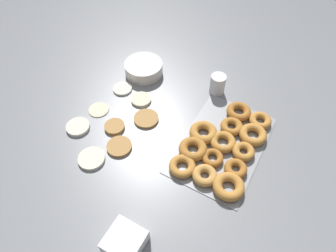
% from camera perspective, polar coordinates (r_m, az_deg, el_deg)
% --- Properties ---
extents(ground_plane, '(3.00, 3.00, 0.00)m').
position_cam_1_polar(ground_plane, '(1.25, -4.99, -1.06)').
color(ground_plane, gray).
extents(pancake_0, '(0.09, 0.09, 0.01)m').
position_cam_1_polar(pancake_0, '(1.35, -13.07, 3.11)').
color(pancake_0, beige).
rests_on(pancake_0, ground_plane).
extents(pancake_1, '(0.09, 0.09, 0.01)m').
position_cam_1_polar(pancake_1, '(1.36, -5.13, 5.05)').
color(pancake_1, beige).
rests_on(pancake_1, ground_plane).
extents(pancake_2, '(0.10, 0.10, 0.01)m').
position_cam_1_polar(pancake_2, '(1.20, -14.35, -6.03)').
color(pancake_2, silver).
rests_on(pancake_2, ground_plane).
extents(pancake_3, '(0.09, 0.09, 0.01)m').
position_cam_1_polar(pancake_3, '(1.42, -8.67, 7.04)').
color(pancake_3, silver).
rests_on(pancake_3, ground_plane).
extents(pancake_4, '(0.10, 0.10, 0.02)m').
position_cam_1_polar(pancake_4, '(1.30, -16.76, -0.16)').
color(pancake_4, silver).
rests_on(pancake_4, ground_plane).
extents(pancake_5, '(0.11, 0.11, 0.01)m').
position_cam_1_polar(pancake_5, '(1.28, -4.18, 1.42)').
color(pancake_5, '#B27F42').
rests_on(pancake_5, ground_plane).
extents(pancake_6, '(0.10, 0.10, 0.01)m').
position_cam_1_polar(pancake_6, '(1.21, -9.26, -3.86)').
color(pancake_6, '#B27F42').
rests_on(pancake_6, ground_plane).
extents(pancake_7, '(0.09, 0.09, 0.02)m').
position_cam_1_polar(pancake_7, '(1.27, -10.15, -0.11)').
color(pancake_7, '#B27F42').
rests_on(pancake_7, ground_plane).
extents(donut_tray, '(0.47, 0.31, 0.04)m').
position_cam_1_polar(donut_tray, '(1.20, 10.44, -3.71)').
color(donut_tray, '#93969B').
rests_on(donut_tray, ground_plane).
extents(batter_bowl, '(0.18, 0.18, 0.06)m').
position_cam_1_polar(batter_bowl, '(1.48, -4.65, 10.89)').
color(batter_bowl, silver).
rests_on(batter_bowl, ground_plane).
extents(container_stack, '(0.11, 0.11, 0.06)m').
position_cam_1_polar(container_stack, '(1.01, -8.23, -20.94)').
color(container_stack, white).
rests_on(container_stack, ground_plane).
extents(paper_cup, '(0.07, 0.07, 0.09)m').
position_cam_1_polar(paper_cup, '(1.39, 9.42, 7.84)').
color(paper_cup, white).
rests_on(paper_cup, ground_plane).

